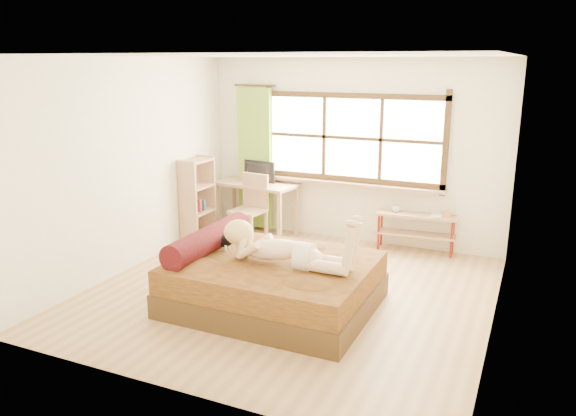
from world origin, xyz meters
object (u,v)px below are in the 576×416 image
at_px(woman, 284,236).
at_px(chair, 251,204).
at_px(kitten, 221,239).
at_px(bookshelf, 198,199).
at_px(desk, 256,190).
at_px(bed, 270,281).
at_px(pipe_shelf, 417,224).

relative_size(woman, chair, 1.48).
distance_m(kitten, chair, 2.01).
relative_size(chair, bookshelf, 0.81).
xyz_separation_m(desk, bookshelf, (-0.62, -0.69, -0.06)).
distance_m(desk, bookshelf, 0.93).
height_order(bed, pipe_shelf, bed).
bearing_deg(chair, desk, 114.96).
distance_m(pipe_shelf, bookshelf, 3.23).
bearing_deg(bookshelf, chair, 24.59).
relative_size(bed, kitten, 6.70).
relative_size(bed, chair, 2.12).
height_order(chair, bookshelf, bookshelf).
distance_m(bed, chair, 2.40).
height_order(bed, bookshelf, bookshelf).
bearing_deg(pipe_shelf, bed, -117.78).
height_order(bed, kitten, bed).
height_order(kitten, chair, chair).
distance_m(chair, pipe_shelf, 2.44).
bearing_deg(chair, bed, -49.84).
distance_m(bed, kitten, 0.77).
xyz_separation_m(kitten, pipe_shelf, (1.77, 2.39, -0.26)).
bearing_deg(chair, bookshelf, -148.37).
distance_m(woman, kitten, 0.90).
bearing_deg(bed, bookshelf, 140.63).
distance_m(kitten, bookshelf, 2.08).
bearing_deg(kitten, desk, 108.26).
bearing_deg(woman, chair, 126.25).
bearing_deg(kitten, chair, 108.35).
bearing_deg(desk, bed, -51.89).
distance_m(bed, desk, 2.78).
height_order(woman, chair, woman).
xyz_separation_m(bed, desk, (-1.40, 2.37, 0.41)).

